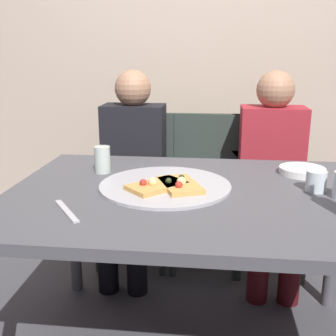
{
  "coord_description": "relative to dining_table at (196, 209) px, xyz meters",
  "views": [
    {
      "loc": [
        0.06,
        -1.48,
        1.26
      ],
      "look_at": [
        -0.13,
        0.14,
        0.8
      ],
      "focal_mm": 43.68,
      "sensor_mm": 36.0,
      "label": 1
    }
  ],
  "objects": [
    {
      "name": "wine_glass",
      "position": [
        -0.43,
        0.21,
        0.13
      ],
      "size": [
        0.07,
        0.07,
        0.12
      ],
      "primitive_type": "cylinder",
      "color": "#B7C6BC",
      "rests_on": "dining_table"
    },
    {
      "name": "dining_table",
      "position": [
        0.0,
        0.0,
        0.0
      ],
      "size": [
        1.46,
        1.02,
        0.75
      ],
      "color": "#4C4C51",
      "rests_on": "ground_plane"
    },
    {
      "name": "chair_right",
      "position": [
        0.39,
        0.91,
        -0.16
      ],
      "size": [
        0.44,
        0.44,
        0.9
      ],
      "rotation": [
        0.0,
        0.0,
        3.14
      ],
      "color": "#2D3833",
      "rests_on": "ground_plane"
    },
    {
      "name": "table_knife",
      "position": [
        -0.42,
        -0.26,
        0.08
      ],
      "size": [
        0.14,
        0.19,
        0.01
      ],
      "primitive_type": "cube",
      "rotation": [
        0.0,
        0.0,
        2.2
      ],
      "color": "#B7B7BC",
      "rests_on": "dining_table"
    },
    {
      "name": "plate_stack",
      "position": [
        0.45,
        0.28,
        0.09
      ],
      "size": [
        0.2,
        0.2,
        0.03
      ],
      "primitive_type": "cylinder",
      "color": "white",
      "rests_on": "dining_table"
    },
    {
      "name": "back_wall",
      "position": [
        0.0,
        1.36,
        0.63
      ],
      "size": [
        6.0,
        0.1,
        2.6
      ],
      "primitive_type": "cube",
      "color": "#BCA893",
      "rests_on": "ground_plane"
    },
    {
      "name": "chair_middle",
      "position": [
        0.03,
        0.91,
        -0.16
      ],
      "size": [
        0.44,
        0.44,
        0.9
      ],
      "rotation": [
        0.0,
        0.0,
        3.14
      ],
      "color": "#2D3833",
      "rests_on": "ground_plane"
    },
    {
      "name": "guest_in_beanie",
      "position": [
        0.39,
        0.76,
        -0.03
      ],
      "size": [
        0.36,
        0.56,
        1.17
      ],
      "rotation": [
        0.0,
        0.0,
        3.14
      ],
      "color": "maroon",
      "rests_on": "ground_plane"
    },
    {
      "name": "chair_left",
      "position": [
        -0.41,
        0.91,
        -0.16
      ],
      "size": [
        0.44,
        0.44,
        0.9
      ],
      "rotation": [
        0.0,
        0.0,
        3.14
      ],
      "color": "#2D3833",
      "rests_on": "ground_plane"
    },
    {
      "name": "pizza_slice_last",
      "position": [
        -0.07,
        0.0,
        0.1
      ],
      "size": [
        0.2,
        0.25,
        0.05
      ],
      "color": "tan",
      "rests_on": "pizza_tray"
    },
    {
      "name": "pizza_tray",
      "position": [
        -0.13,
        0.04,
        0.08
      ],
      "size": [
        0.52,
        0.52,
        0.01
      ],
      "primitive_type": "cylinder",
      "color": "#ADADB2",
      "rests_on": "dining_table"
    },
    {
      "name": "guest_in_sweater",
      "position": [
        -0.41,
        0.76,
        -0.03
      ],
      "size": [
        0.36,
        0.56,
        1.17
      ],
      "rotation": [
        0.0,
        0.0,
        3.14
      ],
      "color": "black",
      "rests_on": "ground_plane"
    },
    {
      "name": "tumbler_near",
      "position": [
        0.45,
        0.05,
        0.11
      ],
      "size": [
        0.08,
        0.08,
        0.08
      ],
      "primitive_type": "cylinder",
      "color": "silver",
      "rests_on": "dining_table"
    },
    {
      "name": "pizza_slice_extra",
      "position": [
        -0.15,
        -0.02,
        0.1
      ],
      "size": [
        0.25,
        0.25,
        0.05
      ],
      "color": "tan",
      "rests_on": "pizza_tray"
    }
  ]
}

